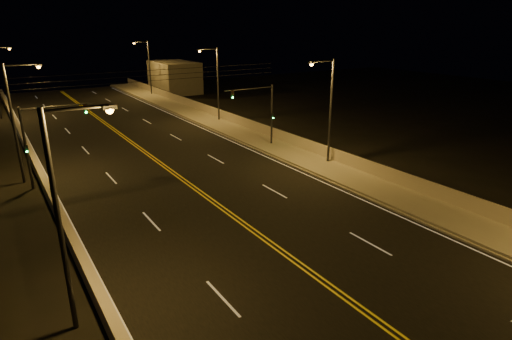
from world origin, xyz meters
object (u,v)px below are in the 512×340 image
traffic_signal_right (263,109)px  traffic_signal_left (40,136)px  streetlight_1 (328,105)px  streetlight_3 (148,64)px  streetlight_5 (17,115)px  streetlight_2 (216,80)px  streetlight_4 (66,207)px

traffic_signal_right → traffic_signal_left: (-18.76, 0.00, 0.00)m
streetlight_1 → streetlight_3: (0.00, 43.15, 0.00)m
streetlight_5 → traffic_signal_right: size_ratio=1.47×
streetlight_1 → streetlight_2: size_ratio=1.00×
traffic_signal_right → traffic_signal_left: 18.76m
streetlight_3 → streetlight_5: same height
streetlight_2 → streetlight_3: (0.00, 23.64, 0.00)m
streetlight_5 → traffic_signal_left: size_ratio=1.47×
streetlight_3 → streetlight_1: bearing=-90.0°
streetlight_1 → traffic_signal_left: size_ratio=1.47×
streetlight_4 → traffic_signal_right: 26.42m
streetlight_1 → streetlight_5: same height
streetlight_5 → traffic_signal_right: 20.01m
streetlight_3 → streetlight_4: bearing=-111.9°
streetlight_2 → streetlight_4: size_ratio=1.00×
streetlight_4 → traffic_signal_right: bearing=41.1°
streetlight_5 → streetlight_4: bearing=-90.0°
streetlight_3 → streetlight_4: 57.43m
streetlight_2 → streetlight_5: bearing=-153.8°
streetlight_3 → streetlight_4: size_ratio=1.00×
traffic_signal_left → streetlight_3: bearing=60.6°
streetlight_4 → traffic_signal_right: (19.89, 17.34, -1.28)m
streetlight_3 → traffic_signal_right: size_ratio=1.47×
traffic_signal_right → streetlight_5: bearing=174.9°
streetlight_2 → traffic_signal_right: (-1.53, -12.31, -1.28)m
streetlight_2 → streetlight_3: 23.64m
traffic_signal_left → streetlight_4: bearing=-93.7°
streetlight_2 → traffic_signal_left: bearing=-148.8°
streetlight_3 → streetlight_5: 40.32m
streetlight_5 → traffic_signal_left: bearing=-57.7°
streetlight_3 → traffic_signal_right: 36.00m
traffic_signal_right → streetlight_1: bearing=-78.0°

